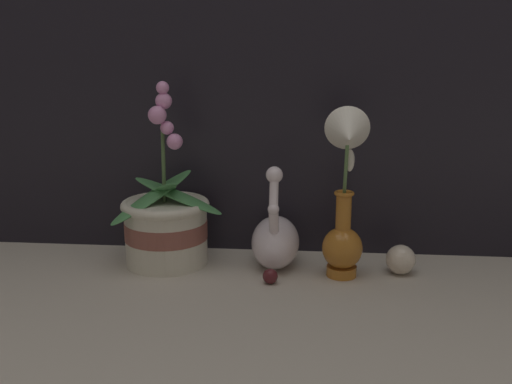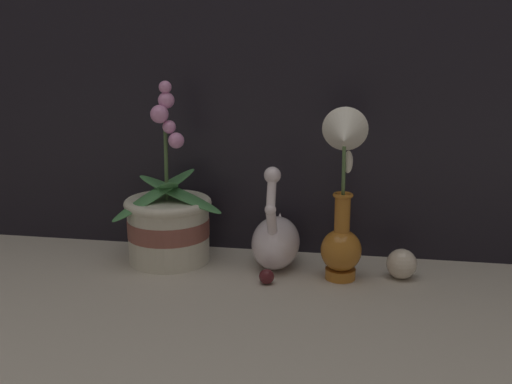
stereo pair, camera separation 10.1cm
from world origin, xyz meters
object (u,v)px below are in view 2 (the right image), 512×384
(blue_vase, at_px, (342,204))
(glass_sphere, at_px, (402,264))
(swan_figurine, at_px, (276,239))
(orchid_potted_plant, at_px, (168,222))

(blue_vase, xyz_separation_m, glass_sphere, (0.12, 0.04, -0.13))
(blue_vase, bearing_deg, swan_figurine, 154.80)
(swan_figurine, xyz_separation_m, glass_sphere, (0.26, -0.02, -0.03))
(swan_figurine, relative_size, blue_vase, 0.65)
(blue_vase, distance_m, glass_sphere, 0.18)
(orchid_potted_plant, bearing_deg, blue_vase, -9.58)
(orchid_potted_plant, distance_m, glass_sphere, 0.50)
(blue_vase, height_order, glass_sphere, blue_vase)
(orchid_potted_plant, relative_size, glass_sphere, 6.35)
(swan_figurine, bearing_deg, orchid_potted_plant, -179.48)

